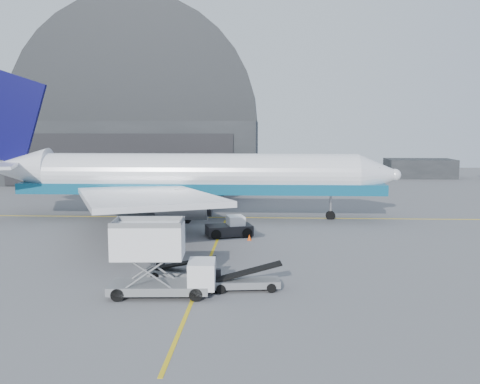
{
  "coord_description": "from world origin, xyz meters",
  "views": [
    {
      "loc": [
        4.64,
        -44.44,
        11.26
      ],
      "look_at": [
        2.13,
        9.37,
        4.5
      ],
      "focal_mm": 40.0,
      "sensor_mm": 36.0,
      "label": 1
    }
  ],
  "objects_px": {
    "catering_truck": "(158,260)",
    "belt_loader_b": "(244,281)",
    "pushback_tug": "(230,228)",
    "airliner": "(184,177)",
    "belt_loader_a": "(181,272)"
  },
  "relations": [
    {
      "from": "airliner",
      "to": "belt_loader_b",
      "type": "height_order",
      "value": "airliner"
    },
    {
      "from": "pushback_tug",
      "to": "belt_loader_b",
      "type": "relative_size",
      "value": 1.0
    },
    {
      "from": "catering_truck",
      "to": "airliner",
      "type": "bearing_deg",
      "value": 92.06
    },
    {
      "from": "belt_loader_b",
      "to": "catering_truck",
      "type": "bearing_deg",
      "value": -171.68
    },
    {
      "from": "airliner",
      "to": "catering_truck",
      "type": "relative_size",
      "value": 7.28
    },
    {
      "from": "belt_loader_a",
      "to": "airliner",
      "type": "bearing_deg",
      "value": 112.5
    },
    {
      "from": "airliner",
      "to": "catering_truck",
      "type": "xyz_separation_m",
      "value": [
        2.75,
        -29.66,
        -2.66
      ]
    },
    {
      "from": "airliner",
      "to": "belt_loader_a",
      "type": "height_order",
      "value": "airliner"
    },
    {
      "from": "catering_truck",
      "to": "pushback_tug",
      "type": "distance_m",
      "value": 19.81
    },
    {
      "from": "catering_truck",
      "to": "belt_loader_b",
      "type": "relative_size",
      "value": 1.4
    },
    {
      "from": "airliner",
      "to": "pushback_tug",
      "type": "height_order",
      "value": "airliner"
    },
    {
      "from": "belt_loader_a",
      "to": "belt_loader_b",
      "type": "relative_size",
      "value": 1.01
    },
    {
      "from": "catering_truck",
      "to": "pushback_tug",
      "type": "bearing_deg",
      "value": 76.44
    },
    {
      "from": "airliner",
      "to": "pushback_tug",
      "type": "bearing_deg",
      "value": -58.45
    },
    {
      "from": "belt_loader_a",
      "to": "belt_loader_b",
      "type": "distance_m",
      "value": 5.18
    }
  ]
}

